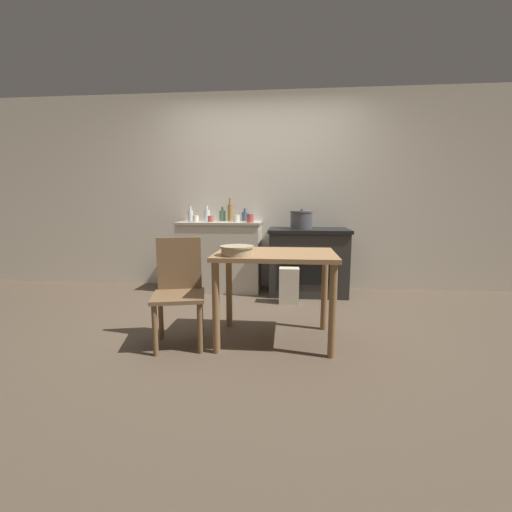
{
  "coord_description": "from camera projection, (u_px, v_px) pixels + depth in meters",
  "views": [
    {
      "loc": [
        0.33,
        -3.04,
        1.14
      ],
      "look_at": [
        0.0,
        0.49,
        0.58
      ],
      "focal_mm": 24.0,
      "sensor_mm": 36.0,
      "label": 1
    }
  ],
  "objects": [
    {
      "name": "cup_right",
      "position": [
        236.0,
        218.0,
        4.33
      ],
      "size": [
        0.08,
        0.08,
        0.09
      ],
      "primitive_type": "cylinder",
      "color": "silver",
      "rests_on": "counter_cabinet"
    },
    {
      "name": "bottle_mid_left",
      "position": [
        222.0,
        216.0,
        4.53
      ],
      "size": [
        0.08,
        0.08,
        0.19
      ],
      "color": "#517F5B",
      "rests_on": "counter_cabinet"
    },
    {
      "name": "wall_back",
      "position": [
        264.0,
        192.0,
        4.56
      ],
      "size": [
        8.0,
        0.07,
        2.55
      ],
      "color": "beige",
      "rests_on": "ground_plane"
    },
    {
      "name": "bottle_far_left",
      "position": [
        245.0,
        216.0,
        4.52
      ],
      "size": [
        0.08,
        0.08,
        0.16
      ],
      "color": "#3D5675",
      "rests_on": "counter_cabinet"
    },
    {
      "name": "counter_cabinet",
      "position": [
        220.0,
        256.0,
        4.45
      ],
      "size": [
        1.06,
        0.54,
        0.89
      ],
      "color": "beige",
      "rests_on": "ground_plane"
    },
    {
      "name": "stock_pot",
      "position": [
        301.0,
        220.0,
        4.18
      ],
      "size": [
        0.28,
        0.28,
        0.24
      ],
      "color": "#4C4C51",
      "rests_on": "stove"
    },
    {
      "name": "work_table",
      "position": [
        275.0,
        267.0,
        2.77
      ],
      "size": [
        0.96,
        0.67,
        0.74
      ],
      "color": "#997047",
      "rests_on": "ground_plane"
    },
    {
      "name": "cup_far_right",
      "position": [
        250.0,
        218.0,
        4.19
      ],
      "size": [
        0.09,
        0.09,
        0.1
      ],
      "primitive_type": "cylinder",
      "color": "#B74C42",
      "rests_on": "counter_cabinet"
    },
    {
      "name": "mixing_bowl_large",
      "position": [
        237.0,
        250.0,
        2.59
      ],
      "size": [
        0.26,
        0.26,
        0.07
      ],
      "color": "tan",
      "rests_on": "work_table"
    },
    {
      "name": "bottle_center",
      "position": [
        190.0,
        215.0,
        4.47
      ],
      "size": [
        0.07,
        0.07,
        0.2
      ],
      "color": "silver",
      "rests_on": "counter_cabinet"
    },
    {
      "name": "bottle_center_left",
      "position": [
        230.0,
        212.0,
        4.48
      ],
      "size": [
        0.07,
        0.07,
        0.3
      ],
      "color": "olive",
      "rests_on": "counter_cabinet"
    },
    {
      "name": "flour_sack",
      "position": [
        289.0,
        286.0,
        3.88
      ],
      "size": [
        0.22,
        0.16,
        0.41
      ],
      "primitive_type": "cube",
      "color": "beige",
      "rests_on": "ground_plane"
    },
    {
      "name": "ground_plane",
      "position": [
        251.0,
        325.0,
        3.2
      ],
      "size": [
        14.0,
        14.0,
        0.0
      ],
      "primitive_type": "plane",
      "color": "brown"
    },
    {
      "name": "cup_center_right",
      "position": [
        211.0,
        219.0,
        4.35
      ],
      "size": [
        0.07,
        0.07,
        0.08
      ],
      "primitive_type": "cylinder",
      "color": "#B74C42",
      "rests_on": "counter_cabinet"
    },
    {
      "name": "stove",
      "position": [
        308.0,
        261.0,
        4.3
      ],
      "size": [
        0.98,
        0.66,
        0.82
      ],
      "color": "#2D2B28",
      "rests_on": "ground_plane"
    },
    {
      "name": "chair",
      "position": [
        179.0,
        288.0,
        2.75
      ],
      "size": [
        0.48,
        0.48,
        0.85
      ],
      "rotation": [
        0.0,
        0.0,
        0.23
      ],
      "color": "brown",
      "rests_on": "ground_plane"
    },
    {
      "name": "bottle_left",
      "position": [
        207.0,
        215.0,
        4.54
      ],
      "size": [
        0.08,
        0.08,
        0.2
      ],
      "color": "silver",
      "rests_on": "counter_cabinet"
    },
    {
      "name": "cup_mid_right",
      "position": [
        196.0,
        219.0,
        4.37
      ],
      "size": [
        0.08,
        0.08,
        0.08
      ],
      "primitive_type": "cylinder",
      "color": "silver",
      "rests_on": "counter_cabinet"
    }
  ]
}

